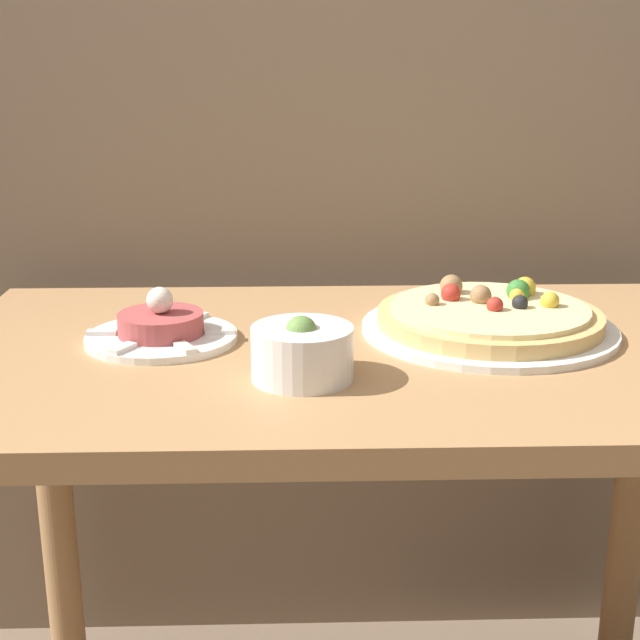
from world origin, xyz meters
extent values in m
cube|color=#AD7F51|center=(0.00, 0.32, 0.71)|extent=(1.11, 0.64, 0.03)
cylinder|color=#AD7F51|center=(-0.50, 0.58, 0.34)|extent=(0.06, 0.06, 0.69)
cylinder|color=#AD7F51|center=(0.50, 0.58, 0.34)|extent=(0.06, 0.06, 0.69)
cylinder|color=white|center=(0.18, 0.38, 0.73)|extent=(0.35, 0.35, 0.01)
cylinder|color=#DBB26B|center=(0.18, 0.38, 0.74)|extent=(0.31, 0.31, 0.02)
cylinder|color=beige|center=(0.18, 0.38, 0.76)|extent=(0.27, 0.27, 0.01)
sphere|color=#B22D23|center=(0.13, 0.41, 0.77)|extent=(0.03, 0.03, 0.03)
sphere|color=gold|center=(0.25, 0.44, 0.77)|extent=(0.03, 0.03, 0.03)
sphere|color=#997047|center=(0.14, 0.45, 0.77)|extent=(0.03, 0.03, 0.03)
sphere|color=#B22D23|center=(0.19, 0.36, 0.77)|extent=(0.02, 0.02, 0.02)
sphere|color=black|center=(0.22, 0.37, 0.77)|extent=(0.02, 0.02, 0.02)
sphere|color=#997047|center=(0.10, 0.39, 0.77)|extent=(0.02, 0.02, 0.02)
sphere|color=#997047|center=(0.17, 0.40, 0.77)|extent=(0.03, 0.03, 0.03)
sphere|color=gold|center=(0.26, 0.37, 0.77)|extent=(0.03, 0.03, 0.03)
sphere|color=gold|center=(0.23, 0.41, 0.77)|extent=(0.02, 0.02, 0.02)
sphere|color=#387F33|center=(0.23, 0.42, 0.77)|extent=(0.03, 0.03, 0.03)
cylinder|color=white|center=(-0.27, 0.35, 0.73)|extent=(0.20, 0.20, 0.01)
cylinder|color=#A84747|center=(-0.27, 0.35, 0.75)|extent=(0.11, 0.11, 0.03)
sphere|color=silver|center=(-0.27, 0.35, 0.78)|extent=(0.04, 0.04, 0.04)
cube|color=white|center=(-0.19, 0.35, 0.74)|extent=(0.04, 0.02, 0.01)
cube|color=white|center=(-0.23, 0.42, 0.74)|extent=(0.03, 0.04, 0.01)
cube|color=white|center=(-0.31, 0.42, 0.74)|extent=(0.03, 0.04, 0.01)
cube|color=white|center=(-0.35, 0.35, 0.74)|extent=(0.04, 0.02, 0.01)
cube|color=white|center=(-0.31, 0.28, 0.74)|extent=(0.03, 0.04, 0.01)
cube|color=white|center=(-0.23, 0.28, 0.74)|extent=(0.03, 0.04, 0.01)
cylinder|color=white|center=(-0.08, 0.20, 0.76)|extent=(0.12, 0.12, 0.06)
sphere|color=#668E42|center=(-0.07, 0.20, 0.78)|extent=(0.03, 0.03, 0.03)
sphere|color=#668E42|center=(-0.08, 0.20, 0.78)|extent=(0.04, 0.04, 0.04)
sphere|color=#668E42|center=(-0.08, 0.20, 0.78)|extent=(0.03, 0.03, 0.03)
sphere|color=#8EA34C|center=(-0.08, 0.20, 0.78)|extent=(0.04, 0.04, 0.04)
camera|label=1|loc=(-0.09, -0.80, 1.09)|focal=50.00mm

